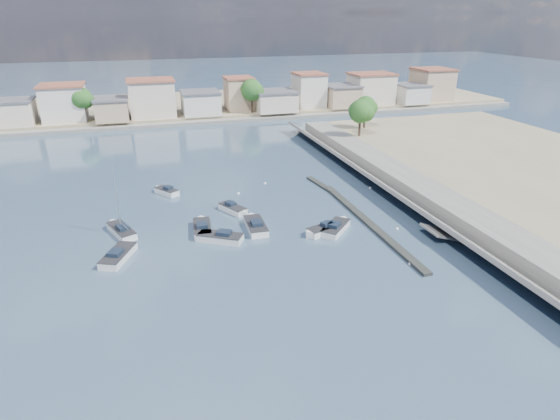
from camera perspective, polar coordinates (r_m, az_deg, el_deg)
The scene contains 17 objects.
ground at distance 82.19m, azimuth -3.25°, elevation 6.12°, with size 400.00×400.00×0.00m, color #283C51.
seawall_walkway at distance 65.75m, azimuth 18.50°, elevation 1.39°, with size 5.00×90.00×1.80m, color slate.
breakwater at distance 60.07m, azimuth 9.43°, elevation -0.47°, with size 2.00×31.02×0.35m.
far_shore_land at distance 131.86m, azimuth -8.77°, elevation 12.61°, with size 160.00×40.00×1.40m, color gray.
far_shore_quay at distance 111.55m, azimuth -7.11°, elevation 10.69°, with size 160.00×2.50×0.80m, color slate.
far_town at distance 118.60m, azimuth -2.49°, elevation 13.79°, with size 113.01×12.80×8.35m.
shore_trees at distance 109.39m, azimuth -2.56°, elevation 13.70°, with size 74.56×38.32×7.92m.
motorboat_a at distance 55.69m, azimuth -3.03°, elevation -1.88°, with size 2.27×5.89×1.48m.
motorboat_b at distance 55.77m, azimuth -9.48°, elevation -2.14°, with size 2.43×5.52×1.48m.
motorboat_c at distance 53.11m, azimuth -7.57°, elevation -3.35°, with size 5.34×4.23×1.48m.
motorboat_d at distance 54.51m, azimuth 5.19°, elevation -2.52°, with size 4.66×2.85×1.48m.
motorboat_e at distance 51.84m, azimuth -18.97°, elevation -5.18°, with size 3.96×5.60×1.48m.
motorboat_f at distance 68.16m, azimuth -13.75°, elevation 2.23°, with size 3.38×3.90×1.48m.
motorboat_g at distance 60.32m, azimuth -5.64°, elevation 0.05°, with size 3.37×4.46×1.48m.
motorboat_h at distance 55.44m, azimuth 6.88°, elevation -2.14°, with size 4.82×4.87×1.48m.
sailboat at distance 57.38m, azimuth -18.84°, elevation -2.33°, with size 3.54×5.70×9.00m.
mooring_buoys at distance 60.01m, azimuth 7.34°, elevation -0.50°, with size 19.40×28.22×0.40m.
Camera 1 is at (-18.19, -36.56, 23.70)m, focal length 30.00 mm.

